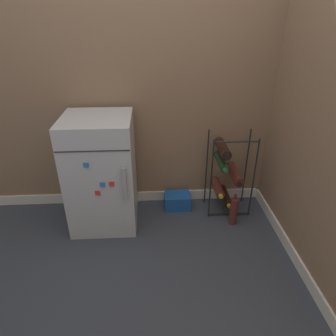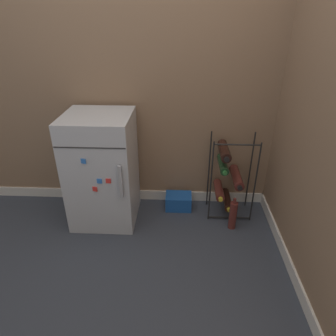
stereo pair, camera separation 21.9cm
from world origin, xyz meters
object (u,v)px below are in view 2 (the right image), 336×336
at_px(mini_fridge, 103,169).
at_px(wine_rack, 227,175).
at_px(soda_box, 179,201).
at_px(loose_bottle_floor, 233,215).

bearing_deg(mini_fridge, wine_rack, 5.42).
height_order(mini_fridge, soda_box, mini_fridge).
bearing_deg(soda_box, loose_bottle_floor, -30.59).
bearing_deg(loose_bottle_floor, mini_fridge, 173.83).
height_order(wine_rack, loose_bottle_floor, wine_rack).
distance_m(soda_box, loose_bottle_floor, 0.51).
height_order(mini_fridge, wine_rack, mini_fridge).
bearing_deg(soda_box, wine_rack, -7.26).
distance_m(mini_fridge, wine_rack, 1.00).
bearing_deg(loose_bottle_floor, wine_rack, 101.82).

